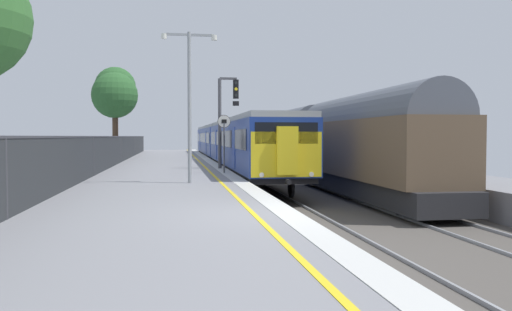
# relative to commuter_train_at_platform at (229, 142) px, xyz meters

# --- Properties ---
(ground) EXTENTS (17.40, 110.00, 1.21)m
(ground) POSITION_rel_commuter_train_at_platform_xyz_m (0.54, -27.81, -1.88)
(ground) COLOR gray
(commuter_train_at_platform) EXTENTS (2.83, 40.86, 3.81)m
(commuter_train_at_platform) POSITION_rel_commuter_train_at_platform_xyz_m (0.00, 0.00, 0.00)
(commuter_train_at_platform) COLOR navy
(commuter_train_at_platform) RESTS_ON ground
(freight_train_adjacent_track) EXTENTS (2.60, 57.77, 4.47)m
(freight_train_adjacent_track) POSITION_rel_commuter_train_at_platform_xyz_m (4.00, 4.00, 0.17)
(freight_train_adjacent_track) COLOR #232326
(freight_train_adjacent_track) RESTS_ON ground
(signal_gantry) EXTENTS (1.10, 0.24, 4.79)m
(signal_gantry) POSITION_rel_commuter_train_at_platform_xyz_m (-1.47, -11.86, 1.73)
(signal_gantry) COLOR #47474C
(signal_gantry) RESTS_ON ground
(speed_limit_sign) EXTENTS (0.59, 0.08, 2.68)m
(speed_limit_sign) POSITION_rel_commuter_train_at_platform_xyz_m (-1.85, -15.18, 0.44)
(speed_limit_sign) COLOR #59595B
(speed_limit_sign) RESTS_ON ground
(platform_lamp_mid) EXTENTS (2.00, 0.20, 5.46)m
(platform_lamp_mid) POSITION_rel_commuter_train_at_platform_xyz_m (-3.58, -20.05, 1.97)
(platform_lamp_mid) COLOR #93999E
(platform_lamp_mid) RESTS_ON ground
(platform_back_fence) EXTENTS (0.07, 99.00, 1.72)m
(platform_back_fence) POSITION_rel_commuter_train_at_platform_xyz_m (-7.55, -27.81, -0.37)
(platform_back_fence) COLOR #282B2D
(platform_back_fence) RESTS_ON ground
(background_tree_left) EXTENTS (3.34, 3.34, 7.39)m
(background_tree_left) POSITION_rel_commuter_train_at_platform_xyz_m (-8.81, 4.82, 4.33)
(background_tree_left) COLOR #473323
(background_tree_left) RESTS_ON ground
(background_tree_right) EXTENTS (3.34, 3.34, 6.36)m
(background_tree_right) POSITION_rel_commuter_train_at_platform_xyz_m (-8.35, -0.09, 3.31)
(background_tree_right) COLOR #473323
(background_tree_right) RESTS_ON ground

